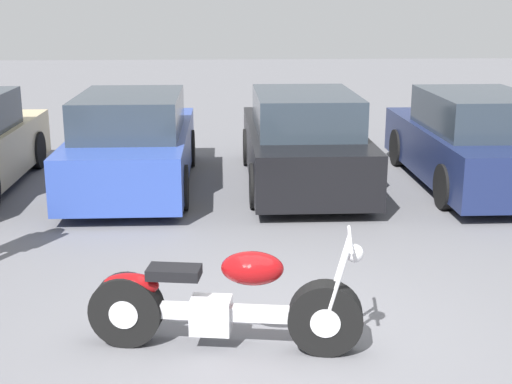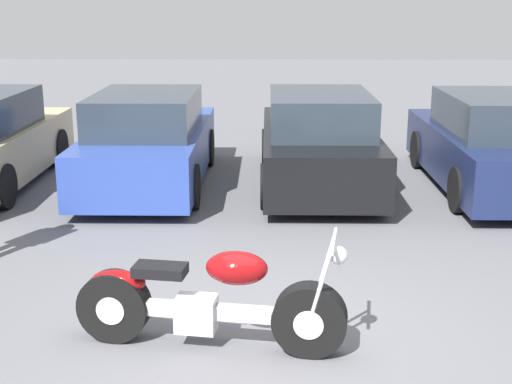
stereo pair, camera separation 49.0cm
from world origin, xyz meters
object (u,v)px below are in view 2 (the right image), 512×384
Objects in this scene: parked_car_blue at (149,143)px; parked_car_navy at (491,145)px; motorcycle at (207,302)px; parked_car_black at (318,143)px.

parked_car_navy is (5.31, -0.13, 0.00)m from parked_car_blue.
parked_car_blue is (-1.35, 5.44, 0.28)m from motorcycle.
motorcycle is 5.61m from parked_car_blue.
parked_car_black is 1.00× the size of parked_car_navy.
parked_car_navy is at bearing -3.83° from parked_car_black.
parked_car_black is (2.66, 0.05, 0.00)m from parked_car_blue.
parked_car_black reaches higher than motorcycle.
parked_car_navy reaches higher than motorcycle.
parked_car_black is at bearing 0.99° from parked_car_blue.
parked_car_blue is at bearing 178.58° from parked_car_navy.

